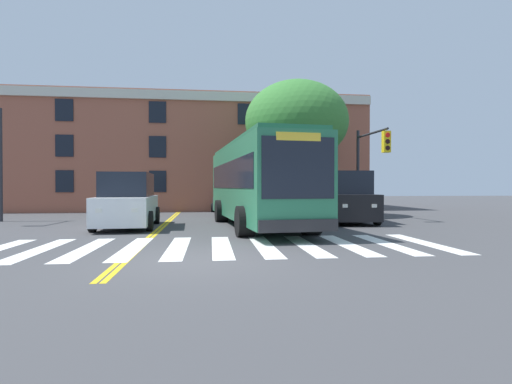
# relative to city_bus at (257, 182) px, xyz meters

# --- Properties ---
(ground_plane) EXTENTS (120.00, 120.00, 0.00)m
(ground_plane) POSITION_rel_city_bus_xyz_m (-2.31, -7.64, -1.88)
(ground_plane) COLOR #424244
(crosswalk) EXTENTS (13.71, 4.32, 0.01)m
(crosswalk) POSITION_rel_city_bus_xyz_m (-2.27, -5.54, -1.88)
(crosswalk) COLOR white
(crosswalk) RESTS_ON ground
(lane_line_yellow_inner) EXTENTS (0.12, 36.00, 0.01)m
(lane_line_yellow_inner) POSITION_rel_city_bus_xyz_m (-4.01, 8.46, -1.88)
(lane_line_yellow_inner) COLOR gold
(lane_line_yellow_inner) RESTS_ON ground
(lane_line_yellow_outer) EXTENTS (0.12, 36.00, 0.01)m
(lane_line_yellow_outer) POSITION_rel_city_bus_xyz_m (-3.85, 8.46, -1.88)
(lane_line_yellow_outer) COLOR gold
(lane_line_yellow_outer) RESTS_ON ground
(city_bus) EXTENTS (3.55, 11.23, 3.50)m
(city_bus) POSITION_rel_city_bus_xyz_m (0.00, 0.00, 0.00)
(city_bus) COLOR #28704C
(city_bus) RESTS_ON ground
(car_white_near_lane) EXTENTS (2.40, 5.06, 2.23)m
(car_white_near_lane) POSITION_rel_city_bus_xyz_m (-5.28, 0.18, -0.83)
(car_white_near_lane) COLOR white
(car_white_near_lane) RESTS_ON ground
(car_black_far_lane) EXTENTS (2.61, 4.88, 2.37)m
(car_black_far_lane) POSITION_rel_city_bus_xyz_m (4.34, 1.38, -0.77)
(car_black_far_lane) COLOR black
(car_black_far_lane) RESTS_ON ground
(car_grey_behind_bus) EXTENTS (2.16, 4.10, 1.86)m
(car_grey_behind_bus) POSITION_rel_city_bus_xyz_m (-0.74, 10.94, -1.03)
(car_grey_behind_bus) COLOR slate
(car_grey_behind_bus) RESTS_ON ground
(traffic_light_near_corner) EXTENTS (0.37, 3.46, 4.74)m
(traffic_light_near_corner) POSITION_rel_city_bus_xyz_m (6.16, 2.84, 1.33)
(traffic_light_near_corner) COLOR #28282D
(traffic_light_near_corner) RESTS_ON ground
(street_tree_curbside_large) EXTENTS (6.83, 6.64, 7.70)m
(street_tree_curbside_large) POSITION_rel_city_bus_xyz_m (2.99, 5.67, 3.46)
(street_tree_curbside_large) COLOR #4C3D2D
(street_tree_curbside_large) RESTS_ON ground
(building_facade) EXTENTS (28.95, 8.79, 8.07)m
(building_facade) POSITION_rel_city_bus_xyz_m (-5.28, 14.36, 2.16)
(building_facade) COLOR #9E5642
(building_facade) RESTS_ON ground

